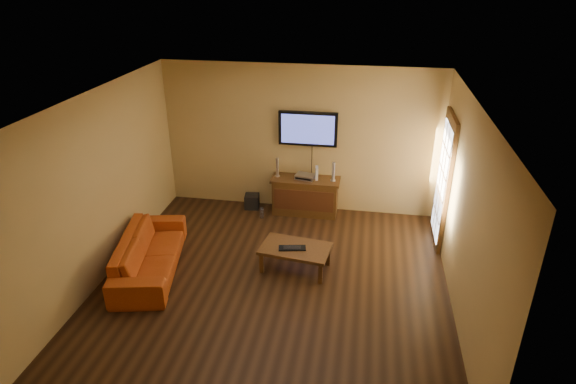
% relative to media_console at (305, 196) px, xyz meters
% --- Properties ---
extents(ground_plane, '(5.00, 5.00, 0.00)m').
position_rel_media_console_xyz_m(ground_plane, '(-0.15, -2.25, -0.35)').
color(ground_plane, black).
rests_on(ground_plane, ground).
extents(room_walls, '(5.00, 5.00, 5.00)m').
position_rel_media_console_xyz_m(room_walls, '(-0.15, -1.63, 1.34)').
color(room_walls, tan).
rests_on(room_walls, ground).
extents(french_door, '(0.07, 1.02, 2.22)m').
position_rel_media_console_xyz_m(french_door, '(2.31, -0.55, 0.70)').
color(french_door, '#42260F').
rests_on(french_door, ground).
extents(media_console, '(1.25, 0.48, 0.69)m').
position_rel_media_console_xyz_m(media_console, '(0.00, 0.00, 0.00)').
color(media_console, '#42260F').
rests_on(media_console, ground).
extents(television, '(1.05, 0.08, 0.62)m').
position_rel_media_console_xyz_m(television, '(0.00, 0.20, 1.23)').
color(television, black).
rests_on(television, ground).
extents(coffee_table, '(1.10, 0.75, 0.38)m').
position_rel_media_console_xyz_m(coffee_table, '(0.10, -1.84, -0.02)').
color(coffee_table, '#42260F').
rests_on(coffee_table, ground).
extents(sofa, '(0.99, 2.08, 0.78)m').
position_rel_media_console_xyz_m(sofa, '(-2.05, -2.24, 0.04)').
color(sofa, '#AA4112').
rests_on(sofa, ground).
extents(speaker_left, '(0.10, 0.10, 0.36)m').
position_rel_media_console_xyz_m(speaker_left, '(-0.53, 0.03, 0.51)').
color(speaker_left, silver).
rests_on(speaker_left, media_console).
extents(speaker_right, '(0.10, 0.10, 0.36)m').
position_rel_media_console_xyz_m(speaker_right, '(0.50, 0.00, 0.51)').
color(speaker_right, silver).
rests_on(speaker_right, media_console).
extents(av_receiver, '(0.39, 0.31, 0.08)m').
position_rel_media_console_xyz_m(av_receiver, '(-0.01, 0.02, 0.38)').
color(av_receiver, silver).
rests_on(av_receiver, media_console).
extents(game_console, '(0.07, 0.17, 0.23)m').
position_rel_media_console_xyz_m(game_console, '(0.20, 0.03, 0.46)').
color(game_console, white).
rests_on(game_console, media_console).
extents(subwoofer, '(0.29, 0.29, 0.26)m').
position_rel_media_console_xyz_m(subwoofer, '(-1.03, 0.04, -0.22)').
color(subwoofer, black).
rests_on(subwoofer, ground).
extents(bottle, '(0.08, 0.08, 0.22)m').
position_rel_media_console_xyz_m(bottle, '(-0.75, -0.34, -0.25)').
color(bottle, white).
rests_on(bottle, ground).
extents(keyboard, '(0.43, 0.22, 0.02)m').
position_rel_media_console_xyz_m(keyboard, '(0.06, -1.89, 0.04)').
color(keyboard, black).
rests_on(keyboard, coffee_table).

